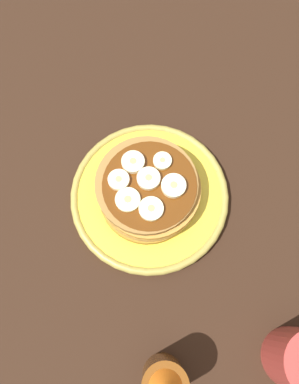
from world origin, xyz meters
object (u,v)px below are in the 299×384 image
(banana_slice_1, at_px, (151,209))
(banana_slice_5, at_px, (133,162))
(banana_slice_2, at_px, (162,161))
(banana_slice_3, at_px, (119,180))
(banana_slice_6, at_px, (128,200))
(syrup_bottle, at_px, (164,381))
(pancake_stack, at_px, (149,190))
(banana_slice_0, at_px, (149,179))
(banana_slice_4, at_px, (174,186))
(plate, at_px, (150,196))

(banana_slice_1, distance_m, banana_slice_5, 0.07)
(banana_slice_2, xyz_separation_m, banana_slice_3, (-0.03, -0.06, 0.00))
(banana_slice_3, height_order, banana_slice_5, same)
(banana_slice_3, xyz_separation_m, banana_slice_6, (0.03, -0.02, -0.00))
(banana_slice_1, distance_m, banana_slice_2, 0.07)
(banana_slice_5, bearing_deg, banana_slice_6, -61.45)
(banana_slice_1, distance_m, syrup_bottle, 0.22)
(pancake_stack, height_order, banana_slice_3, banana_slice_3)
(banana_slice_6, bearing_deg, banana_slice_0, 82.17)
(banana_slice_1, height_order, banana_slice_2, same)
(banana_slice_1, distance_m, banana_slice_3, 0.06)
(banana_slice_4, bearing_deg, syrup_bottle, -58.30)
(banana_slice_4, distance_m, banana_slice_6, 0.07)
(plate, relative_size, banana_slice_2, 9.12)
(pancake_stack, bearing_deg, banana_slice_2, 97.78)
(banana_slice_6, height_order, syrup_bottle, syrup_bottle)
(plate, height_order, banana_slice_4, banana_slice_4)
(pancake_stack, height_order, banana_slice_6, banana_slice_6)
(banana_slice_5, bearing_deg, pancake_stack, -19.93)
(pancake_stack, relative_size, syrup_bottle, 1.19)
(banana_slice_0, height_order, banana_slice_3, same)
(pancake_stack, xyz_separation_m, banana_slice_3, (-0.04, -0.02, 0.03))
(pancake_stack, bearing_deg, banana_slice_4, 31.39)
(pancake_stack, xyz_separation_m, banana_slice_2, (-0.01, 0.04, 0.03))
(banana_slice_1, height_order, banana_slice_6, banana_slice_1)
(banana_slice_3, height_order, banana_slice_4, same)
(banana_slice_2, bearing_deg, banana_slice_1, -67.48)
(banana_slice_3, bearing_deg, syrup_bottle, -41.27)
(banana_slice_0, relative_size, syrup_bottle, 0.25)
(pancake_stack, distance_m, syrup_bottle, 0.25)
(plate, distance_m, banana_slice_2, 0.07)
(banana_slice_3, bearing_deg, plate, 27.65)
(banana_slice_4, bearing_deg, banana_slice_5, -176.74)
(plate, xyz_separation_m, pancake_stack, (0.00, -0.00, 0.03))
(banana_slice_1, relative_size, banana_slice_6, 0.98)
(banana_slice_5, bearing_deg, banana_slice_4, 3.26)
(plate, height_order, banana_slice_6, banana_slice_6)
(pancake_stack, bearing_deg, banana_slice_1, -50.69)
(banana_slice_5, bearing_deg, banana_slice_2, 38.55)
(banana_slice_6, relative_size, syrup_bottle, 0.26)
(plate, height_order, pancake_stack, pancake_stack)
(banana_slice_0, height_order, banana_slice_4, same)
(banana_slice_1, bearing_deg, banana_slice_5, 145.75)
(syrup_bottle, bearing_deg, pancake_stack, 129.49)
(banana_slice_0, distance_m, banana_slice_2, 0.03)
(banana_slice_1, height_order, syrup_bottle, syrup_bottle)
(banana_slice_1, xyz_separation_m, banana_slice_3, (-0.06, 0.01, 0.00))
(banana_slice_0, xyz_separation_m, banana_slice_4, (0.04, 0.01, 0.00))
(banana_slice_5, height_order, banana_slice_6, banana_slice_5)
(pancake_stack, height_order, banana_slice_1, banana_slice_1)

